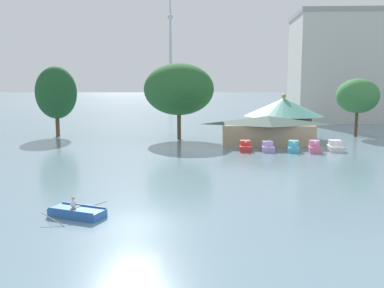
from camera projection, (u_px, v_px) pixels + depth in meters
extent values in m
plane|color=slate|center=(137.00, 223.00, 23.43)|extent=(2000.00, 2000.00, 0.00)
cube|color=#2D60AD|center=(77.00, 213.00, 24.52)|extent=(3.67, 2.45, 0.49)
cube|color=#2D60AD|center=(84.00, 205.00, 25.07)|extent=(3.07, 1.19, 0.10)
cube|color=#2D60AD|center=(70.00, 211.00, 23.90)|extent=(3.07, 1.19, 0.10)
cube|color=#997F5B|center=(74.00, 208.00, 24.58)|extent=(0.62, 1.18, 0.04)
ellipsoid|color=white|center=(73.00, 204.00, 24.55)|extent=(0.45, 0.52, 0.49)
sphere|color=tan|center=(73.00, 198.00, 24.50)|extent=(0.22, 0.22, 0.22)
cylinder|color=tan|center=(93.00, 206.00, 26.12)|extent=(1.96, 0.75, 0.80)
cylinder|color=tan|center=(57.00, 222.00, 23.00)|extent=(1.96, 0.75, 0.80)
cube|color=red|center=(245.00, 148.00, 50.78)|extent=(1.54, 2.89, 0.69)
cube|color=#E8423C|center=(245.00, 143.00, 51.05)|extent=(1.28, 1.32, 0.59)
cylinder|color=red|center=(246.00, 145.00, 49.58)|extent=(0.14, 0.14, 0.47)
sphere|color=white|center=(246.00, 142.00, 49.53)|extent=(0.29, 0.29, 0.29)
cube|color=#B299D8|center=(268.00, 149.00, 50.44)|extent=(1.59, 2.62, 0.67)
cube|color=#C8ADF0|center=(268.00, 143.00, 50.67)|extent=(1.31, 1.20, 0.56)
cylinder|color=#B299D8|center=(269.00, 145.00, 49.35)|extent=(0.14, 0.14, 0.56)
sphere|color=white|center=(269.00, 141.00, 49.29)|extent=(0.30, 0.30, 0.30)
cube|color=#4CB7CC|center=(293.00, 149.00, 50.04)|extent=(1.76, 2.79, 0.63)
cube|color=#5DCDE2|center=(293.00, 143.00, 50.27)|extent=(1.33, 1.34, 0.73)
cylinder|color=#4CB7CC|center=(294.00, 146.00, 48.96)|extent=(0.14, 0.14, 0.49)
sphere|color=white|center=(294.00, 142.00, 48.90)|extent=(0.36, 0.36, 0.36)
cube|color=pink|center=(315.00, 149.00, 49.58)|extent=(1.64, 2.52, 0.72)
cube|color=pink|center=(314.00, 143.00, 49.77)|extent=(1.27, 1.20, 0.73)
cylinder|color=pink|center=(316.00, 146.00, 48.58)|extent=(0.14, 0.14, 0.46)
sphere|color=white|center=(316.00, 142.00, 48.52)|extent=(0.40, 0.40, 0.40)
cube|color=white|center=(335.00, 148.00, 50.77)|extent=(1.94, 3.15, 0.66)
cube|color=white|center=(335.00, 143.00, 51.05)|extent=(1.53, 1.48, 0.66)
cylinder|color=white|center=(337.00, 145.00, 49.52)|extent=(0.14, 0.14, 0.55)
sphere|color=white|center=(338.00, 141.00, 49.46)|extent=(0.29, 0.29, 0.29)
cube|color=tan|center=(267.00, 135.00, 56.41)|extent=(12.26, 5.30, 2.81)
pyramid|color=#42564C|center=(267.00, 120.00, 56.15)|extent=(13.24, 6.09, 1.18)
cylinder|color=brown|center=(283.00, 127.00, 63.34)|extent=(8.55, 8.55, 3.52)
cone|color=teal|center=(284.00, 107.00, 62.93)|extent=(12.16, 12.16, 2.73)
sphere|color=#B7993D|center=(284.00, 96.00, 62.70)|extent=(0.70, 0.70, 0.70)
cylinder|color=brown|center=(58.00, 127.00, 66.37)|extent=(0.63, 0.63, 2.90)
ellipsoid|color=#1E5128|center=(56.00, 93.00, 65.62)|extent=(6.52, 6.52, 8.39)
cylinder|color=brown|center=(179.00, 127.00, 62.96)|extent=(0.60, 0.60, 3.68)
ellipsoid|color=#28602D|center=(179.00, 89.00, 62.19)|extent=(10.72, 10.72, 7.93)
cylinder|color=brown|center=(356.00, 125.00, 66.02)|extent=(0.48, 0.48, 3.82)
ellipsoid|color=#3D7F42|center=(358.00, 96.00, 65.39)|extent=(6.67, 6.67, 5.53)
cube|color=beige|center=(340.00, 70.00, 96.10)|extent=(21.56, 15.97, 24.22)
cube|color=#999993|center=(343.00, 15.00, 94.42)|extent=(21.99, 16.29, 1.00)
cone|color=#B7BCC6|center=(170.00, 26.00, 417.37)|extent=(4.37, 4.37, 144.22)
sphere|color=#B7BCC6|center=(170.00, 17.00, 416.16)|extent=(5.84, 5.84, 5.84)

